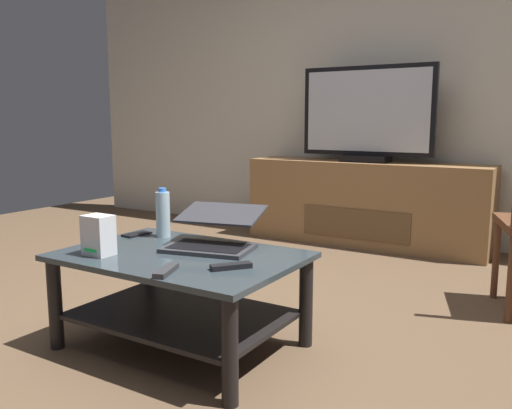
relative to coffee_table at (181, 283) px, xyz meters
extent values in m
plane|color=brown|center=(0.12, 0.15, -0.29)|extent=(7.68, 7.68, 0.00)
cube|color=beige|center=(0.12, 2.61, 1.11)|extent=(6.40, 0.12, 2.80)
cube|color=#2D383D|center=(0.00, 0.00, 0.12)|extent=(1.01, 0.68, 0.02)
cube|color=black|center=(0.00, 0.00, -0.14)|extent=(0.89, 0.60, 0.02)
cylinder|color=black|center=(-0.45, -0.29, -0.09)|extent=(0.06, 0.06, 0.39)
cylinder|color=black|center=(0.45, -0.29, -0.09)|extent=(0.06, 0.06, 0.39)
cylinder|color=black|center=(-0.45, 0.29, -0.09)|extent=(0.06, 0.06, 0.39)
cylinder|color=black|center=(0.45, 0.29, -0.09)|extent=(0.06, 0.06, 0.39)
cube|color=olive|center=(-0.01, 2.29, 0.04)|extent=(1.89, 0.42, 0.66)
cube|color=brown|center=(-0.01, 2.08, -0.09)|extent=(0.85, 0.01, 0.23)
cube|color=black|center=(-0.01, 2.27, 0.39)|extent=(0.37, 0.20, 0.05)
cube|color=black|center=(-0.01, 2.27, 0.76)|extent=(1.04, 0.04, 0.68)
cube|color=#B2B7C1|center=(-0.01, 2.25, 0.76)|extent=(0.97, 0.01, 0.61)
cylinder|color=#59331E|center=(1.07, 1.42, -0.07)|extent=(0.04, 0.04, 0.44)
cylinder|color=#59331E|center=(1.18, 1.05, -0.07)|extent=(0.04, 0.04, 0.44)
cube|color=#333338|center=(0.07, 0.11, 0.14)|extent=(0.42, 0.32, 0.02)
cube|color=black|center=(0.07, 0.11, 0.15)|extent=(0.36, 0.26, 0.00)
cube|color=#333338|center=(0.04, 0.26, 0.27)|extent=(0.42, 0.32, 0.06)
cube|color=silver|center=(0.04, 0.25, 0.27)|extent=(0.38, 0.28, 0.05)
cube|color=silver|center=(-0.28, -0.20, 0.22)|extent=(0.12, 0.09, 0.17)
cube|color=#19D84C|center=(-0.28, -0.24, 0.16)|extent=(0.07, 0.00, 0.01)
cylinder|color=silver|center=(-0.28, 0.22, 0.24)|extent=(0.07, 0.07, 0.22)
cylinder|color=blue|center=(-0.28, 0.22, 0.36)|extent=(0.04, 0.04, 0.02)
cube|color=black|center=(-0.42, 0.17, 0.14)|extent=(0.09, 0.15, 0.01)
cube|color=black|center=(0.32, -0.08, 0.14)|extent=(0.13, 0.15, 0.02)
cube|color=#2D2D30|center=(0.15, -0.26, 0.14)|extent=(0.09, 0.17, 0.02)
camera|label=1|loc=(1.43, -1.72, 0.70)|focal=37.49mm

